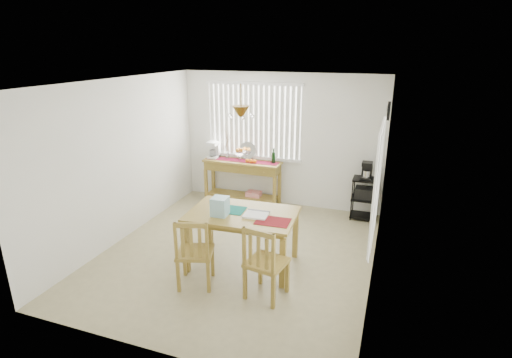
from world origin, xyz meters
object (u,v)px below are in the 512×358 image
at_px(dining_table, 242,219).
at_px(chair_right, 265,263).
at_px(chair_left, 195,253).
at_px(sideboard, 243,171).
at_px(wire_cart, 365,195).
at_px(cart_items, 367,171).

relative_size(dining_table, chair_right, 1.55).
bearing_deg(chair_right, dining_table, 129.71).
distance_m(chair_left, chair_right, 0.95).
height_order(sideboard, chair_right, chair_right).
bearing_deg(chair_left, sideboard, 99.48).
bearing_deg(wire_cart, sideboard, 179.78).
bearing_deg(cart_items, sideboard, 179.97).
relative_size(sideboard, cart_items, 4.88).
distance_m(sideboard, dining_table, 2.45).
height_order(chair_left, chair_right, chair_right).
height_order(wire_cart, cart_items, cart_items).
xyz_separation_m(cart_items, chair_left, (-1.90, -3.02, -0.44)).
bearing_deg(cart_items, chair_right, -107.72).
distance_m(dining_table, chair_left, 0.86).
relative_size(dining_table, chair_left, 1.58).
bearing_deg(chair_left, chair_right, 3.18).
bearing_deg(chair_left, dining_table, 62.29).
xyz_separation_m(dining_table, chair_right, (0.57, -0.68, -0.23)).
bearing_deg(cart_items, wire_cart, -90.00).
distance_m(wire_cart, chair_right, 3.10).
bearing_deg(chair_left, wire_cart, 57.72).
height_order(wire_cart, chair_left, chair_left).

